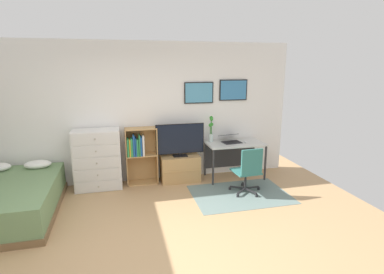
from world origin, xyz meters
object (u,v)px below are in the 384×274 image
object	(u,v)px
bed	(6,200)
desk	(233,148)
office_chair	(248,170)
television	(180,140)
computer_mouse	(245,142)
dresser	(98,160)
tv_stand	(180,168)
bookshelf	(139,152)
laptop	(230,139)
bamboo_vase	(211,130)

from	to	relation	value
bed	desk	world-z (taller)	desk
office_chair	television	bearing A→B (deg)	135.42
computer_mouse	dresser	bearing A→B (deg)	177.62
tv_stand	desk	bearing A→B (deg)	-1.44
office_chair	dresser	bearing A→B (deg)	156.82
desk	bookshelf	bearing A→B (deg)	177.62
bookshelf	bed	bearing A→B (deg)	-157.74
bookshelf	office_chair	distance (m)	2.08
office_chair	bed	bearing A→B (deg)	174.20
dresser	laptop	distance (m)	2.61
computer_mouse	bed	bearing A→B (deg)	-170.96
bookshelf	desk	distance (m)	1.90
dresser	bamboo_vase	size ratio (longest dim) A/B	2.13
bed	dresser	world-z (taller)	dresser
dresser	television	xyz separation A→B (m)	(1.56, -0.01, 0.28)
dresser	office_chair	bearing A→B (deg)	-19.12
dresser	desk	distance (m)	2.66
desk	tv_stand	bearing A→B (deg)	178.56
dresser	desk	xyz separation A→B (m)	(2.66, -0.01, 0.05)
dresser	office_chair	world-z (taller)	dresser
television	laptop	xyz separation A→B (m)	(1.04, 0.01, -0.04)
tv_stand	desk	xyz separation A→B (m)	(1.11, -0.03, 0.35)
bookshelf	laptop	size ratio (longest dim) A/B	2.50
television	computer_mouse	distance (m)	1.32
desk	computer_mouse	distance (m)	0.27
desk	laptop	size ratio (longest dim) A/B	2.60
bookshelf	computer_mouse	size ratio (longest dim) A/B	10.59
television	bamboo_vase	bearing A→B (deg)	10.49
bookshelf	bamboo_vase	xyz separation A→B (m)	(1.45, 0.05, 0.35)
bed	desk	size ratio (longest dim) A/B	1.75
dresser	office_chair	size ratio (longest dim) A/B	1.30
office_chair	bamboo_vase	xyz separation A→B (m)	(-0.38, 1.02, 0.53)
desk	computer_mouse	world-z (taller)	computer_mouse
bookshelf	laptop	distance (m)	1.83
bed	bamboo_vase	xyz separation A→B (m)	(3.53, 0.90, 0.73)
dresser	bamboo_vase	distance (m)	2.26
bed	bamboo_vase	bearing A→B (deg)	13.48
bookshelf	bamboo_vase	bearing A→B (deg)	1.97
television	desk	world-z (taller)	television
dresser	tv_stand	bearing A→B (deg)	0.55
laptop	office_chair	bearing A→B (deg)	-97.61
bookshelf	bamboo_vase	distance (m)	1.49
bed	office_chair	size ratio (longest dim) A/B	2.34
dresser	tv_stand	size ratio (longest dim) A/B	1.47
television	laptop	distance (m)	1.04
bookshelf	television	distance (m)	0.82
desk	office_chair	bearing A→B (deg)	-94.02
office_chair	computer_mouse	distance (m)	0.88
dresser	television	world-z (taller)	television
office_chair	laptop	world-z (taller)	laptop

